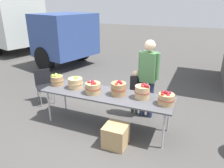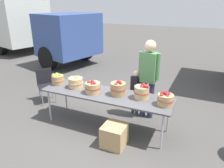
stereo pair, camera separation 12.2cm
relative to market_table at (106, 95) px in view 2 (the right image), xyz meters
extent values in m
plane|color=#474442|center=(0.00, 0.00, -0.71)|extent=(40.00, 40.00, 0.00)
cube|color=#4C4C51|center=(0.00, 0.00, 0.02)|extent=(2.70, 0.76, 0.03)
cylinder|color=#B2B2B7|center=(-1.23, -0.30, -0.35)|extent=(0.04, 0.04, 0.72)
cylinder|color=#B2B2B7|center=(1.23, -0.30, -0.35)|extent=(0.04, 0.04, 0.72)
cylinder|color=#B2B2B7|center=(-1.23, 0.30, -0.35)|extent=(0.04, 0.04, 0.72)
cylinder|color=#B2B2B7|center=(1.23, 0.30, -0.35)|extent=(0.04, 0.04, 0.72)
cylinder|color=#A87F51|center=(-1.21, 0.04, 0.14)|extent=(0.27, 0.27, 0.20)
torus|color=#A87F51|center=(-1.21, 0.04, 0.15)|extent=(0.29, 0.29, 0.01)
sphere|color=#9EC647|center=(-1.27, -0.03, 0.26)|extent=(0.08, 0.08, 0.08)
sphere|color=#7AA833|center=(-1.27, 0.11, 0.23)|extent=(0.07, 0.07, 0.07)
sphere|color=#9EC647|center=(-1.22, 0.02, 0.25)|extent=(0.07, 0.07, 0.07)
sphere|color=#9EC647|center=(-1.23, 0.04, 0.24)|extent=(0.08, 0.08, 0.08)
sphere|color=#9EC647|center=(-1.21, 0.01, 0.25)|extent=(0.07, 0.07, 0.07)
sphere|color=#9EC647|center=(-1.27, 0.09, 0.25)|extent=(0.07, 0.07, 0.07)
sphere|color=#8CB738|center=(-1.17, 0.07, 0.24)|extent=(0.07, 0.07, 0.07)
cylinder|color=tan|center=(-0.73, 0.03, 0.14)|extent=(0.30, 0.30, 0.22)
torus|color=tan|center=(-0.73, 0.03, 0.15)|extent=(0.32, 0.32, 0.01)
sphere|color=#8CB738|center=(-0.72, 0.02, 0.24)|extent=(0.07, 0.07, 0.07)
sphere|color=#7AA833|center=(-0.72, 0.05, 0.26)|extent=(0.06, 0.06, 0.06)
sphere|color=#7AA833|center=(-0.72, 0.02, 0.25)|extent=(0.07, 0.07, 0.07)
sphere|color=#8CB738|center=(-0.74, 0.07, 0.25)|extent=(0.07, 0.07, 0.07)
sphere|color=#7AA833|center=(-0.72, 0.05, 0.26)|extent=(0.08, 0.08, 0.08)
cylinder|color=tan|center=(-0.26, -0.07, 0.14)|extent=(0.30, 0.30, 0.22)
torus|color=maroon|center=(-0.26, -0.07, 0.16)|extent=(0.32, 0.32, 0.01)
sphere|color=maroon|center=(-0.21, -0.08, 0.24)|extent=(0.07, 0.07, 0.07)
sphere|color=#B22319|center=(-0.19, -0.11, 0.27)|extent=(0.07, 0.07, 0.07)
sphere|color=maroon|center=(-0.27, -0.08, 0.25)|extent=(0.07, 0.07, 0.07)
sphere|color=maroon|center=(-0.34, -0.09, 0.26)|extent=(0.07, 0.07, 0.07)
sphere|color=maroon|center=(-0.24, -0.15, 0.24)|extent=(0.07, 0.07, 0.07)
sphere|color=maroon|center=(-0.29, -0.03, 0.26)|extent=(0.08, 0.08, 0.08)
cylinder|color=#A87F51|center=(0.25, 0.05, 0.16)|extent=(0.29, 0.29, 0.25)
torus|color=maroon|center=(0.25, 0.05, 0.17)|extent=(0.31, 0.31, 0.01)
sphere|color=maroon|center=(0.25, 0.08, 0.30)|extent=(0.08, 0.08, 0.08)
sphere|color=#B22319|center=(0.23, -0.04, 0.28)|extent=(0.07, 0.07, 0.07)
sphere|color=maroon|center=(0.31, 0.02, 0.30)|extent=(0.07, 0.07, 0.07)
sphere|color=maroon|center=(0.23, 0.07, 0.28)|extent=(0.07, 0.07, 0.07)
sphere|color=#B22319|center=(0.25, 0.08, 0.29)|extent=(0.07, 0.07, 0.07)
cylinder|color=tan|center=(0.72, 0.08, 0.16)|extent=(0.28, 0.28, 0.25)
torus|color=maroon|center=(0.72, 0.08, 0.17)|extent=(0.30, 0.30, 0.01)
sphere|color=maroon|center=(0.72, 0.10, 0.29)|extent=(0.07, 0.07, 0.07)
sphere|color=maroon|center=(0.78, 0.05, 0.30)|extent=(0.08, 0.08, 0.08)
sphere|color=maroon|center=(0.74, 0.11, 0.30)|extent=(0.07, 0.07, 0.07)
sphere|color=#B22319|center=(0.73, 0.05, 0.28)|extent=(0.08, 0.08, 0.08)
sphere|color=maroon|center=(0.82, 0.05, 0.30)|extent=(0.07, 0.07, 0.07)
cylinder|color=tan|center=(1.19, -0.02, 0.14)|extent=(0.28, 0.28, 0.20)
torus|color=maroon|center=(1.19, -0.02, 0.15)|extent=(0.30, 0.30, 0.01)
sphere|color=maroon|center=(1.21, -0.03, 0.25)|extent=(0.08, 0.08, 0.08)
sphere|color=maroon|center=(1.23, 0.03, 0.24)|extent=(0.07, 0.07, 0.07)
sphere|color=#B22319|center=(1.13, -0.09, 0.24)|extent=(0.07, 0.07, 0.07)
sphere|color=maroon|center=(1.12, 0.01, 0.24)|extent=(0.07, 0.07, 0.07)
sphere|color=maroon|center=(1.18, 0.01, 0.26)|extent=(0.07, 0.07, 0.07)
sphere|color=maroon|center=(1.22, -0.07, 0.23)|extent=(0.07, 0.07, 0.07)
sphere|color=maroon|center=(1.17, -0.01, 0.26)|extent=(0.08, 0.08, 0.08)
cylinder|color=#262D4C|center=(0.75, 0.73, -0.28)|extent=(0.13, 0.13, 0.86)
cylinder|color=#262D4C|center=(0.58, 0.75, -0.28)|extent=(0.13, 0.13, 0.86)
cube|color=#4C7F4C|center=(0.66, 0.74, 0.47)|extent=(0.34, 0.25, 0.64)
sphere|color=beige|center=(0.66, 0.74, 0.93)|extent=(0.23, 0.23, 0.23)
cylinder|color=#4C7F4C|center=(0.85, 0.73, 0.50)|extent=(0.09, 0.09, 0.57)
cylinder|color=#4C7F4C|center=(0.48, 0.75, 0.50)|extent=(0.09, 0.09, 0.57)
cylinder|color=#3F3F3F|center=(0.43, 0.73, -0.45)|extent=(0.08, 0.08, 0.52)
cylinder|color=#3F3F3F|center=(0.33, 0.77, -0.45)|extent=(0.08, 0.08, 0.52)
cube|color=black|center=(0.38, 0.75, 0.00)|extent=(0.23, 0.20, 0.39)
sphere|color=beige|center=(0.38, 0.75, 0.28)|extent=(0.14, 0.14, 0.14)
cylinder|color=black|center=(0.49, 0.71, 0.03)|extent=(0.05, 0.05, 0.35)
cylinder|color=black|center=(0.27, 0.79, 0.03)|extent=(0.05, 0.05, 0.35)
cube|color=silver|center=(-7.91, 4.82, 0.89)|extent=(4.63, 3.23, 2.30)
cube|color=#334C8C|center=(-3.38, 3.58, 0.54)|extent=(2.29, 2.50, 1.60)
cube|color=black|center=(-2.56, 3.35, 0.86)|extent=(0.51, 1.71, 0.80)
cylinder|color=black|center=(-3.28, 4.54, -0.26)|extent=(0.94, 0.51, 0.90)
cylinder|color=black|center=(-3.78, 2.70, -0.26)|extent=(0.94, 0.51, 0.90)
cylinder|color=black|center=(-7.08, 5.58, -0.26)|extent=(0.94, 0.51, 0.90)
cylinder|color=black|center=(-7.58, 3.75, -0.26)|extent=(0.94, 0.51, 0.90)
cube|color=black|center=(-1.91, 0.42, -0.27)|extent=(0.56, 0.56, 0.04)
cube|color=black|center=(-2.05, 0.53, -0.05)|extent=(0.27, 0.33, 0.40)
cylinder|color=gray|center=(-1.88, 0.18, -0.50)|extent=(0.02, 0.02, 0.42)
cylinder|color=gray|center=(-1.67, 0.45, -0.50)|extent=(0.02, 0.02, 0.42)
cylinder|color=gray|center=(-2.15, 0.39, -0.50)|extent=(0.02, 0.02, 0.42)
cylinder|color=gray|center=(-1.94, 0.66, -0.50)|extent=(0.02, 0.02, 0.42)
cube|color=tan|center=(0.42, -0.54, -0.51)|extent=(0.41, 0.41, 0.41)
camera|label=1|loc=(1.63, -3.60, 1.78)|focal=34.33mm
camera|label=2|loc=(1.74, -3.55, 1.78)|focal=34.33mm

